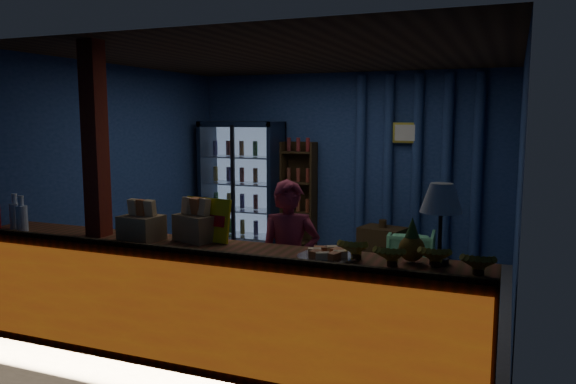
# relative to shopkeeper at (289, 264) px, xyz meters

# --- Properties ---
(ground) EXTENTS (4.60, 4.60, 0.00)m
(ground) POSITION_rel_shopkeeper_xyz_m (-0.50, 1.36, -0.72)
(ground) COLOR #515154
(ground) RESTS_ON ground
(room_walls) EXTENTS (4.60, 4.60, 4.60)m
(room_walls) POSITION_rel_shopkeeper_xyz_m (-0.50, 1.36, 0.85)
(room_walls) COLOR navy
(room_walls) RESTS_ON ground
(counter) EXTENTS (4.40, 0.57, 0.99)m
(counter) POSITION_rel_shopkeeper_xyz_m (-0.50, -0.55, -0.24)
(counter) COLOR brown
(counter) RESTS_ON ground
(support_post) EXTENTS (0.16, 0.16, 2.60)m
(support_post) POSITION_rel_shopkeeper_xyz_m (-1.55, -0.54, 0.58)
(support_post) COLOR maroon
(support_post) RESTS_ON ground
(beverage_cooler) EXTENTS (1.20, 0.62, 1.90)m
(beverage_cooler) POSITION_rel_shopkeeper_xyz_m (-2.05, 3.28, 0.21)
(beverage_cooler) COLOR black
(beverage_cooler) RESTS_ON ground
(bottle_shelf) EXTENTS (0.50, 0.28, 1.60)m
(bottle_shelf) POSITION_rel_shopkeeper_xyz_m (-1.20, 3.42, 0.08)
(bottle_shelf) COLOR #352510
(bottle_shelf) RESTS_ON ground
(curtain_folds) EXTENTS (1.74, 0.14, 2.50)m
(curtain_folds) POSITION_rel_shopkeeper_xyz_m (0.50, 3.50, 0.58)
(curtain_folds) COLOR navy
(curtain_folds) RESTS_ON room_walls
(framed_picture) EXTENTS (0.36, 0.04, 0.28)m
(framed_picture) POSITION_rel_shopkeeper_xyz_m (0.35, 3.46, 1.03)
(framed_picture) COLOR gold
(framed_picture) RESTS_ON room_walls
(shopkeeper) EXTENTS (0.61, 0.50, 1.44)m
(shopkeeper) POSITION_rel_shopkeeper_xyz_m (0.00, 0.00, 0.00)
(shopkeeper) COLOR #9C2A3F
(shopkeeper) RESTS_ON ground
(green_chair) EXTENTS (0.61, 0.63, 0.53)m
(green_chair) POSITION_rel_shopkeeper_xyz_m (0.58, 2.74, -0.45)
(green_chair) COLOR #59B273
(green_chair) RESTS_ON ground
(side_table) EXTENTS (0.64, 0.53, 0.62)m
(side_table) POSITION_rel_shopkeeper_xyz_m (0.17, 2.90, -0.46)
(side_table) COLOR #352510
(side_table) RESTS_ON ground
(yellow_sign) EXTENTS (0.46, 0.16, 0.36)m
(yellow_sign) POSITION_rel_shopkeeper_xyz_m (-0.58, -0.37, 0.41)
(yellow_sign) COLOR yellow
(yellow_sign) RESTS_ON counter
(soda_bottles) EXTENTS (0.60, 0.18, 0.32)m
(soda_bottles) POSITION_rel_shopkeeper_xyz_m (-2.55, -0.62, 0.36)
(soda_bottles) COLOR #BB0C12
(soda_bottles) RESTS_ON counter
(snack_box_left) EXTENTS (0.34, 0.29, 0.34)m
(snack_box_left) POSITION_rel_shopkeeper_xyz_m (-1.10, -0.56, 0.35)
(snack_box_left) COLOR #946C47
(snack_box_left) RESTS_ON counter
(snack_box_centre) EXTENTS (0.40, 0.37, 0.36)m
(snack_box_centre) POSITION_rel_shopkeeper_xyz_m (-0.66, -0.38, 0.36)
(snack_box_centre) COLOR #946C47
(snack_box_centre) RESTS_ON counter
(pastry_tray) EXTENTS (0.43, 0.43, 0.07)m
(pastry_tray) POSITION_rel_shopkeeper_xyz_m (0.52, -0.57, 0.25)
(pastry_tray) COLOR silver
(pastry_tray) RESTS_ON counter
(banana_bunches) EXTENTS (1.09, 0.31, 0.18)m
(banana_bunches) POSITION_rel_shopkeeper_xyz_m (1.14, -0.58, 0.32)
(banana_bunches) COLOR gold
(banana_bunches) RESTS_ON counter
(table_lamp) EXTENTS (0.29, 0.29, 0.57)m
(table_lamp) POSITION_rel_shopkeeper_xyz_m (1.29, -0.43, 0.67)
(table_lamp) COLOR black
(table_lamp) RESTS_ON counter
(pineapple) EXTENTS (0.18, 0.18, 0.31)m
(pineapple) POSITION_rel_shopkeeper_xyz_m (1.11, -0.45, 0.36)
(pineapple) COLOR olive
(pineapple) RESTS_ON counter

